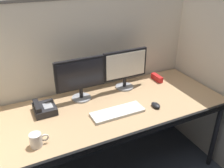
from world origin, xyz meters
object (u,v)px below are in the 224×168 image
(keyboard_main, at_px, (118,112))
(coffee_mug, at_px, (36,140))
(computer_mouse, at_px, (156,105))
(desk_phone, at_px, (44,109))
(monitor_right, at_px, (125,67))
(red_stapler, at_px, (157,78))
(desk, at_px, (115,111))
(monitor_left, at_px, (80,77))

(keyboard_main, height_order, coffee_mug, coffee_mug)
(coffee_mug, bearing_deg, computer_mouse, 3.06)
(desk_phone, distance_m, coffee_mug, 0.40)
(monitor_right, height_order, computer_mouse, monitor_right)
(desk_phone, bearing_deg, coffee_mug, -108.69)
(red_stapler, bearing_deg, coffee_mug, -160.08)
(red_stapler, bearing_deg, desk, -156.98)
(desk_phone, relative_size, coffee_mug, 1.51)
(monitor_right, xyz_separation_m, computer_mouse, (0.07, -0.42, -0.20))
(red_stapler, bearing_deg, computer_mouse, -126.10)
(desk, height_order, computer_mouse, computer_mouse)
(monitor_right, relative_size, red_stapler, 2.87)
(desk, bearing_deg, keyboard_main, -106.57)
(monitor_right, xyz_separation_m, coffee_mug, (-0.91, -0.47, -0.17))
(monitor_left, relative_size, red_stapler, 2.87)
(monitor_right, bearing_deg, desk_phone, -173.48)
(desk_phone, bearing_deg, keyboard_main, -27.72)
(monitor_left, xyz_separation_m, keyboard_main, (0.18, -0.34, -0.20))
(monitor_left, xyz_separation_m, coffee_mug, (-0.47, -0.45, -0.17))
(desk, bearing_deg, red_stapler, 23.02)
(monitor_right, bearing_deg, monitor_left, -177.55)
(keyboard_main, distance_m, coffee_mug, 0.66)
(desk, xyz_separation_m, computer_mouse, (0.30, -0.16, 0.07))
(coffee_mug, bearing_deg, monitor_left, 43.81)
(keyboard_main, xyz_separation_m, computer_mouse, (0.33, -0.05, 0.01))
(computer_mouse, height_order, coffee_mug, coffee_mug)
(computer_mouse, bearing_deg, red_stapler, 53.90)
(coffee_mug, bearing_deg, desk, 17.10)
(monitor_left, xyz_separation_m, computer_mouse, (0.51, -0.40, -0.20))
(computer_mouse, relative_size, coffee_mug, 0.76)
(computer_mouse, relative_size, red_stapler, 0.64)
(monitor_right, distance_m, red_stapler, 0.41)
(monitor_left, xyz_separation_m, desk_phone, (-0.34, -0.07, -0.18))
(keyboard_main, distance_m, desk_phone, 0.59)
(monitor_left, distance_m, red_stapler, 0.83)
(desk, xyz_separation_m, monitor_right, (0.23, 0.26, 0.27))
(computer_mouse, distance_m, red_stapler, 0.51)
(monitor_right, bearing_deg, desk, -131.53)
(monitor_right, bearing_deg, red_stapler, -0.86)
(desk, relative_size, desk_phone, 10.00)
(monitor_right, height_order, keyboard_main, monitor_right)
(coffee_mug, bearing_deg, monitor_right, 27.24)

